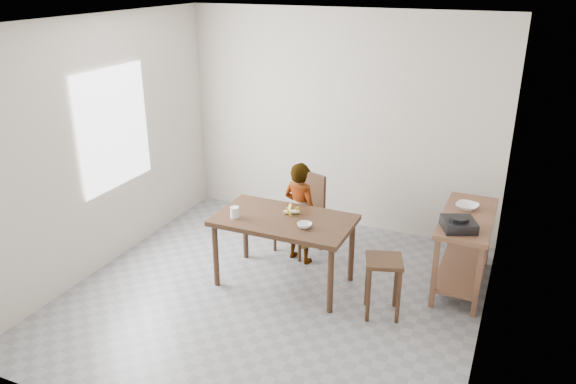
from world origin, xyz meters
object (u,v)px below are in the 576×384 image
at_px(child, 300,213).
at_px(stool, 383,287).
at_px(prep_counter, 464,251).
at_px(dining_chair, 298,214).
at_px(dining_table, 284,251).

bearing_deg(child, stool, 164.16).
relative_size(prep_counter, stool, 2.02).
height_order(child, dining_chair, child).
height_order(dining_table, stool, dining_table).
bearing_deg(dining_table, child, 94.27).
height_order(child, stool, child).
bearing_deg(prep_counter, dining_chair, 179.03).
bearing_deg(dining_table, stool, -8.03).
distance_m(dining_table, prep_counter, 1.86).
relative_size(dining_chair, stool, 1.56).
distance_m(child, stool, 1.36).
bearing_deg(child, dining_table, 109.60).
bearing_deg(stool, prep_counter, 53.81).
relative_size(prep_counter, child, 1.02).
bearing_deg(prep_counter, child, -174.55).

